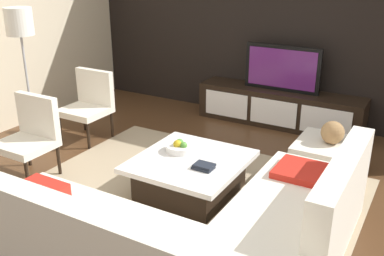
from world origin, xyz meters
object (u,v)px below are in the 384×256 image
(fruit_bowl, at_px, (180,147))
(book_stack, at_px, (204,166))
(ottoman, at_px, (329,161))
(media_console, at_px, (279,108))
(television, at_px, (282,68))
(coffee_table, at_px, (190,175))
(sectional_couch, at_px, (196,239))
(floor_lamp, at_px, (20,30))
(accent_chair_far, at_px, (89,101))
(decorative_ball, at_px, (333,133))
(accent_chair_near, at_px, (31,132))

(fruit_bowl, relative_size, book_stack, 1.46)
(ottoman, relative_size, fruit_bowl, 2.50)
(media_console, xyz_separation_m, television, (0.00, 0.00, 0.56))
(coffee_table, height_order, ottoman, ottoman)
(sectional_couch, bearing_deg, floor_lamp, 158.94)
(accent_chair_far, bearing_deg, floor_lamp, -134.97)
(media_console, relative_size, fruit_bowl, 8.16)
(floor_lamp, xyz_separation_m, decorative_ball, (3.52, 0.85, -0.89))
(fruit_bowl, bearing_deg, sectional_couch, -53.65)
(television, relative_size, coffee_table, 0.98)
(fruit_bowl, height_order, accent_chair_far, accent_chair_far)
(media_console, height_order, coffee_table, media_console)
(accent_chair_near, bearing_deg, television, 48.45)
(ottoman, height_order, decorative_ball, decorative_ball)
(television, relative_size, floor_lamp, 0.62)
(accent_chair_far, height_order, book_stack, accent_chair_far)
(fruit_bowl, distance_m, accent_chair_far, 1.79)
(sectional_couch, height_order, accent_chair_far, accent_chair_far)
(accent_chair_far, bearing_deg, fruit_bowl, -15.23)
(television, bearing_deg, coffee_table, -92.49)
(sectional_couch, height_order, floor_lamp, floor_lamp)
(accent_chair_far, xyz_separation_m, decorative_ball, (2.98, 0.37, 0.03))
(accent_chair_far, relative_size, book_stack, 4.53)
(coffee_table, xyz_separation_m, accent_chair_far, (-1.88, 0.66, 0.29))
(floor_lamp, xyz_separation_m, book_stack, (2.62, -0.30, -1.01))
(sectional_couch, xyz_separation_m, fruit_bowl, (-0.80, 1.09, 0.14))
(ottoman, relative_size, accent_chair_far, 0.80)
(media_console, relative_size, television, 2.19)
(floor_lamp, height_order, decorative_ball, floor_lamp)
(television, relative_size, accent_chair_far, 1.20)
(sectional_couch, bearing_deg, ottoman, 76.64)
(accent_chair_near, bearing_deg, media_console, 48.44)
(ottoman, height_order, fruit_bowl, fruit_bowl)
(coffee_table, distance_m, floor_lamp, 2.70)
(fruit_bowl, bearing_deg, accent_chair_far, 161.80)
(coffee_table, distance_m, fruit_bowl, 0.30)
(coffee_table, height_order, decorative_ball, decorative_ball)
(coffee_table, relative_size, book_stack, 5.56)
(media_console, xyz_separation_m, ottoman, (1.01, -1.27, -0.05))
(accent_chair_near, distance_m, floor_lamp, 1.34)
(television, height_order, sectional_couch, television)
(decorative_ball, xyz_separation_m, book_stack, (-0.89, -1.15, -0.12))
(media_console, distance_m, sectional_couch, 3.33)
(accent_chair_far, relative_size, decorative_ball, 3.61)
(sectional_couch, distance_m, accent_chair_far, 3.00)
(floor_lamp, relative_size, book_stack, 8.69)
(television, distance_m, decorative_ball, 1.64)
(coffee_table, bearing_deg, floor_lamp, 175.85)
(ottoman, bearing_deg, media_console, 128.42)
(accent_chair_far, bearing_deg, accent_chair_near, -76.57)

